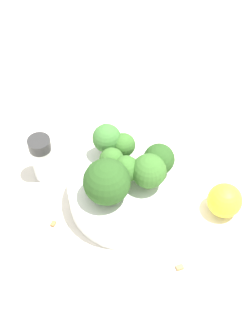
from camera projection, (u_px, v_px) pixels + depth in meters
ground_plane at (126, 202)px, 0.65m from camera, size 3.00×3.00×0.00m
bowl at (126, 192)px, 0.63m from camera, size 0.15×0.15×0.04m
broccoli_floret_0 at (124, 171)px, 0.59m from camera, size 0.03×0.03×0.05m
broccoli_floret_1 at (107, 182)px, 0.57m from camera, size 0.06×0.06×0.06m
broccoli_floret_2 at (159, 160)px, 0.60m from camera, size 0.04×0.04×0.05m
broccoli_floret_3 at (112, 161)px, 0.60m from camera, size 0.03×0.03×0.04m
broccoli_floret_4 at (107, 139)px, 0.62m from camera, size 0.04×0.04×0.05m
broccoli_floret_5 at (149, 171)px, 0.59m from camera, size 0.04×0.04×0.05m
broccoli_floret_6 at (123, 146)px, 0.62m from camera, size 0.03×0.03×0.04m
pepper_shaker at (42, 158)px, 0.65m from camera, size 0.03×0.03×0.07m
lemon_wedge at (225, 200)px, 0.62m from camera, size 0.05×0.05×0.05m
almond_crumb_0 at (53, 223)px, 0.62m from camera, size 0.01×0.01×0.01m
almond_crumb_1 at (180, 267)px, 0.58m from camera, size 0.01×0.01×0.01m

